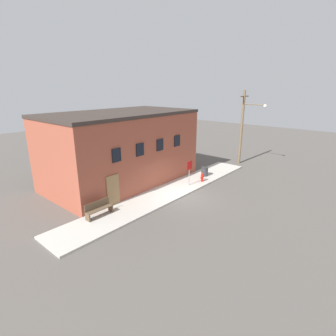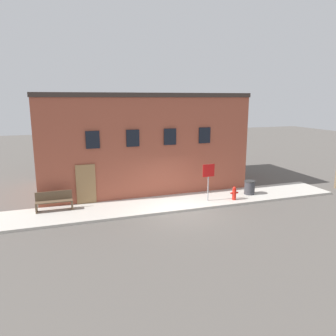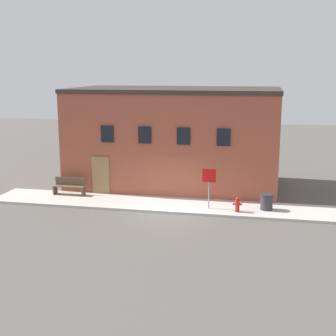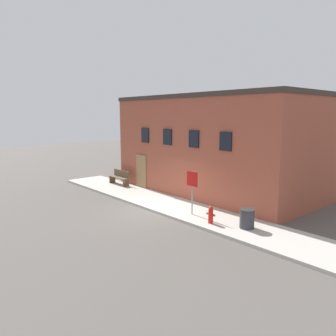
{
  "view_description": "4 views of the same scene",
  "coord_description": "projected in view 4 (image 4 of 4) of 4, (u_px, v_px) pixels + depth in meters",
  "views": [
    {
      "loc": [
        -14.14,
        -10.61,
        7.68
      ],
      "look_at": [
        -0.21,
        1.33,
        2.0
      ],
      "focal_mm": 28.0,
      "sensor_mm": 36.0,
      "label": 1
    },
    {
      "loc": [
        -5.62,
        -14.32,
        5.55
      ],
      "look_at": [
        -0.21,
        1.33,
        2.0
      ],
      "focal_mm": 35.0,
      "sensor_mm": 36.0,
      "label": 2
    },
    {
      "loc": [
        4.45,
        -21.31,
        6.88
      ],
      "look_at": [
        -0.21,
        1.33,
        2.0
      ],
      "focal_mm": 50.0,
      "sensor_mm": 36.0,
      "label": 3
    },
    {
      "loc": [
        12.29,
        -9.56,
        4.7
      ],
      "look_at": [
        -0.21,
        1.33,
        2.0
      ],
      "focal_mm": 35.0,
      "sensor_mm": 36.0,
      "label": 4
    }
  ],
  "objects": [
    {
      "name": "ground_plane",
      "position": [
        150.0,
        211.0,
        16.1
      ],
      "size": [
        80.0,
        80.0,
        0.0
      ],
      "primitive_type": "plane",
      "color": "#56514C"
    },
    {
      "name": "trash_bin",
      "position": [
        247.0,
        219.0,
        13.33
      ],
      "size": [
        0.62,
        0.62,
        0.79
      ],
      "color": "#333338",
      "rests_on": "sidewalk"
    },
    {
      "name": "fire_hydrant",
      "position": [
        211.0,
        215.0,
        13.93
      ],
      "size": [
        0.44,
        0.21,
        0.74
      ],
      "color": "red",
      "rests_on": "sidewalk"
    },
    {
      "name": "sidewalk",
      "position": [
        171.0,
        205.0,
        16.95
      ],
      "size": [
        19.07,
        2.66,
        0.12
      ],
      "color": "#BCB7AD",
      "rests_on": "ground"
    },
    {
      "name": "brick_building",
      "position": [
        219.0,
        144.0,
        19.99
      ],
      "size": [
        12.06,
        6.66,
        5.83
      ],
      "color": "#9E4C38",
      "rests_on": "ground"
    },
    {
      "name": "stop_sign",
      "position": [
        192.0,
        185.0,
        15.02
      ],
      "size": [
        0.67,
        0.06,
        2.01
      ],
      "color": "gray",
      "rests_on": "sidewalk"
    },
    {
      "name": "bench",
      "position": [
        120.0,
        177.0,
        21.7
      ],
      "size": [
        1.74,
        0.44,
        0.94
      ],
      "color": "brown",
      "rests_on": "sidewalk"
    }
  ]
}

